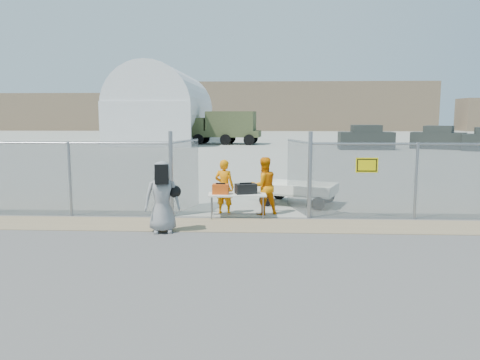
{
  "coord_description": "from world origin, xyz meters",
  "views": [
    {
      "loc": [
        0.62,
        -11.33,
        2.96
      ],
      "look_at": [
        0.0,
        2.0,
        1.1
      ],
      "focal_mm": 35.0,
      "sensor_mm": 36.0,
      "label": 1
    }
  ],
  "objects_px": {
    "folding_table": "(237,206)",
    "utility_trailer": "(298,193)",
    "security_worker_right": "(264,186)",
    "security_worker_left": "(224,187)",
    "visitor": "(162,197)"
  },
  "relations": [
    {
      "from": "folding_table",
      "to": "visitor",
      "type": "distance_m",
      "value": 2.6
    },
    {
      "from": "security_worker_left",
      "to": "visitor",
      "type": "xyz_separation_m",
      "value": [
        -1.39,
        -2.27,
        0.08
      ]
    },
    {
      "from": "folding_table",
      "to": "utility_trailer",
      "type": "distance_m",
      "value": 2.8
    },
    {
      "from": "security_worker_right",
      "to": "utility_trailer",
      "type": "distance_m",
      "value": 2.0
    },
    {
      "from": "security_worker_left",
      "to": "visitor",
      "type": "distance_m",
      "value": 2.66
    },
    {
      "from": "security_worker_left",
      "to": "utility_trailer",
      "type": "height_order",
      "value": "security_worker_left"
    },
    {
      "from": "security_worker_right",
      "to": "visitor",
      "type": "height_order",
      "value": "visitor"
    },
    {
      "from": "security_worker_right",
      "to": "folding_table",
      "type": "bearing_deg",
      "value": 9.19
    },
    {
      "from": "security_worker_right",
      "to": "utility_trailer",
      "type": "relative_size",
      "value": 0.54
    },
    {
      "from": "folding_table",
      "to": "utility_trailer",
      "type": "xyz_separation_m",
      "value": [
        1.9,
        2.05,
        0.03
      ]
    },
    {
      "from": "security_worker_left",
      "to": "visitor",
      "type": "height_order",
      "value": "visitor"
    },
    {
      "from": "security_worker_left",
      "to": "security_worker_right",
      "type": "xyz_separation_m",
      "value": [
        1.18,
        0.0,
        0.04
      ]
    },
    {
      "from": "folding_table",
      "to": "security_worker_left",
      "type": "relative_size",
      "value": 1.0
    },
    {
      "from": "security_worker_left",
      "to": "visitor",
      "type": "bearing_deg",
      "value": 76.06
    },
    {
      "from": "folding_table",
      "to": "visitor",
      "type": "relative_size",
      "value": 0.91
    }
  ]
}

